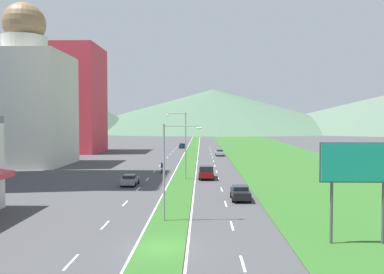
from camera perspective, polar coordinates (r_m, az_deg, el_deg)
The scene contains 45 objects.
ground_plane at distance 28.15m, azimuth -4.31°, elevation -15.12°, with size 600.00×600.00×0.00m, color #424244.
grass_median at distance 87.16m, azimuth -0.40°, elevation -3.17°, with size 3.20×240.00×0.06m, color #2D6023.
grass_verge_right at distance 88.95m, azimuth 13.01°, elevation -3.12°, with size 24.00×240.00×0.06m, color #2D6023.
lane_dash_left_2 at distance 26.59m, azimuth -16.39°, elevation -16.26°, with size 0.16×2.80×0.01m, color silver.
lane_dash_left_3 at distance 34.58m, azimuth -11.93°, elevation -11.83°, with size 0.16×2.80×0.01m, color silver.
lane_dash_left_4 at distance 42.82m, azimuth -9.24°, elevation -9.04°, with size 0.16×2.80×0.01m, color silver.
lane_dash_left_5 at distance 51.19m, azimuth -7.45°, elevation -7.15°, with size 0.16×2.80×0.01m, color silver.
lane_dash_left_6 at distance 59.64m, azimuth -6.17°, elevation -5.79°, with size 0.16×2.80×0.01m, color silver.
lane_dash_left_7 at distance 68.13m, azimuth -5.22°, elevation -4.76°, with size 0.16×2.80×0.01m, color silver.
lane_dash_left_8 at distance 76.65m, azimuth -4.48°, elevation -3.96°, with size 0.16×2.80×0.01m, color silver.
lane_dash_left_9 at distance 85.20m, azimuth -3.88°, elevation -3.32°, with size 0.16×2.80×0.01m, color silver.
lane_dash_left_10 at distance 93.76m, azimuth -3.40°, elevation -2.80°, with size 0.16×2.80×0.01m, color silver.
lane_dash_left_11 at distance 102.34m, azimuth -3.00°, elevation -2.37°, with size 0.16×2.80×0.01m, color silver.
lane_dash_left_12 at distance 110.92m, azimuth -2.66°, elevation -2.00°, with size 0.16×2.80×0.01m, color silver.
lane_dash_left_13 at distance 119.51m, azimuth -2.37°, elevation -1.68°, with size 0.16×2.80×0.01m, color silver.
lane_dash_left_14 at distance 128.11m, azimuth -2.12°, elevation -1.41°, with size 0.16×2.80×0.01m, color silver.
lane_dash_right_2 at distance 25.54m, azimuth 7.03°, elevation -16.97°, with size 0.16×2.80×0.01m, color silver.
lane_dash_right_3 at distance 33.78m, azimuth 5.56°, elevation -12.13°, with size 0.16×2.80×0.01m, color silver.
lane_dash_right_4 at distance 42.18m, azimuth 4.69°, elevation -9.19°, with size 0.16×2.80×0.01m, color silver.
lane_dash_right_5 at distance 50.65m, azimuth 4.12°, elevation -7.24°, with size 0.16×2.80×0.01m, color silver.
lane_dash_right_6 at distance 59.18m, azimuth 3.72°, elevation -5.84°, with size 0.16×2.80×0.01m, color silver.
lane_dash_right_7 at distance 67.73m, azimuth 3.42°, elevation -4.80°, with size 0.16×2.80×0.01m, color silver.
lane_dash_right_8 at distance 76.30m, azimuth 3.19°, elevation -3.99°, with size 0.16×2.80×0.01m, color silver.
lane_dash_right_9 at distance 84.88m, azimuth 3.00°, elevation -3.34°, with size 0.16×2.80×0.01m, color silver.
lane_dash_right_10 at distance 93.47m, azimuth 2.85°, elevation -2.82°, with size 0.16×2.80×0.01m, color silver.
lane_dash_right_11 at distance 102.07m, azimuth 2.72°, elevation -2.38°, with size 0.16×2.80×0.01m, color silver.
lane_dash_right_12 at distance 110.68m, azimuth 2.62°, elevation -2.01°, with size 0.16×2.80×0.01m, color silver.
lane_dash_right_13 at distance 119.28m, azimuth 2.53°, elevation -1.69°, with size 0.16×2.80×0.01m, color silver.
lane_dash_right_14 at distance 127.90m, azimuth 2.45°, elevation -1.42°, with size 0.16×2.80×0.01m, color silver.
edge_line_median_left at distance 87.24m, azimuth -1.55°, elevation -3.19°, with size 0.16×240.00×0.01m, color silver.
edge_line_median_right at distance 87.13m, azimuth 0.75°, elevation -3.19°, with size 0.16×240.00×0.01m, color silver.
domed_building at distance 83.37m, azimuth -22.03°, elevation 4.78°, with size 15.41×15.41×30.20m.
midrise_colored at distance 112.78m, azimuth -16.77°, elevation 4.98°, with size 16.89×16.89×27.56m, color #D83847.
hill_far_left at distance 293.17m, azimuth -19.46°, elevation 4.21°, with size 131.33×131.33×37.11m, color #3D5647.
hill_far_center at distance 325.66m, azimuth 2.90°, elevation 3.73°, with size 234.69×234.69×32.38m, color #47664C.
hill_far_right at distance 336.51m, azimuth 25.06°, elevation 2.99°, with size 220.99×220.99×26.73m, color #516B56.
street_lamp_near at distance 34.36m, azimuth -3.23°, elevation -3.79°, with size 3.27×0.38×8.13m.
street_lamp_mid at distance 58.34m, azimuth -1.18°, elevation -0.58°, with size 2.88×0.28×9.52m.
billboard_roadside at distance 29.99m, azimuth 22.01°, elevation -3.95°, with size 5.17×0.28×6.95m.
car_0 at distance 44.17m, azimuth 6.71°, elevation -7.66°, with size 1.97×4.27×1.49m.
car_1 at distance 123.94m, azimuth -1.33°, elevation -1.19°, with size 1.92×4.40×1.46m.
car_3 at distance 53.99m, azimuth -8.57°, elevation -5.87°, with size 1.92×4.15×1.42m.
car_4 at distance 97.43m, azimuth 3.85°, elevation -2.17°, with size 1.94×4.24×1.46m.
pickup_truck_0 at distance 59.34m, azimuth 1.98°, elevation -4.86°, with size 2.18×5.40×2.00m.
motorcycle_rider at distance 66.08m, azimuth -4.16°, elevation -4.33°, with size 0.36×2.00×1.80m.
Camera 1 is at (2.68, -26.71, 8.46)m, focal length 38.56 mm.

